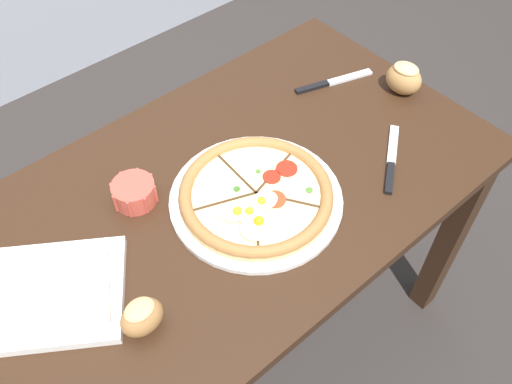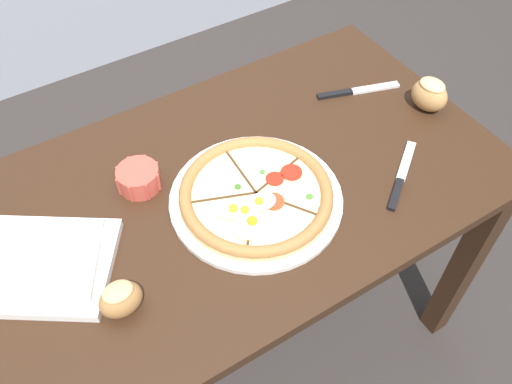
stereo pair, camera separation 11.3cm
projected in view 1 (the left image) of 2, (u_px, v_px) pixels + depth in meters
The scene contains 9 objects.
ground_plane at pixel (234, 339), 1.75m from camera, with size 12.00×12.00×0.00m, color #2D2826.
dining_table at pixel (226, 224), 1.27m from camera, with size 1.25×0.70×0.74m.
pizza at pixel (256, 196), 1.14m from camera, with size 0.37×0.37×0.05m.
ramekin_bowl at pixel (134, 192), 1.14m from camera, with size 0.10×0.10×0.05m.
napkin_folded at pixel (52, 292), 1.00m from camera, with size 0.34×0.33×0.04m.
bread_piece_near at pixel (142, 316), 0.95m from camera, with size 0.08×0.06×0.07m.
bread_piece_mid at pixel (404, 78), 1.36m from camera, with size 0.09×0.10×0.08m.
knife_main at pixel (333, 82), 1.41m from camera, with size 0.22×0.08×0.01m.
knife_spare at pixel (391, 159), 1.23m from camera, with size 0.18×0.14×0.01m.
Camera 1 is at (-0.44, -0.61, 1.65)m, focal length 38.00 mm.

